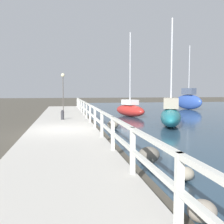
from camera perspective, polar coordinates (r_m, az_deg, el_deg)
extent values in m
plane|color=#4C473D|center=(12.49, -10.62, -4.69)|extent=(120.00, 120.00, 0.00)
cube|color=beige|center=(12.47, -10.63, -4.19)|extent=(3.20, 36.00, 0.22)
cube|color=silver|center=(3.63, 14.39, -16.35)|extent=(0.10, 0.10, 1.02)
cube|color=silver|center=(5.72, 4.50, -8.39)|extent=(0.10, 0.10, 1.02)
cube|color=silver|center=(7.93, 0.17, -4.68)|extent=(0.10, 0.10, 1.02)
cube|color=silver|center=(10.19, -2.23, -2.59)|extent=(0.10, 0.10, 1.02)
cube|color=silver|center=(12.47, -3.76, -1.25)|extent=(0.10, 0.10, 1.02)
cube|color=silver|center=(14.76, -4.81, -0.33)|extent=(0.10, 0.10, 1.02)
cube|color=silver|center=(17.06, -5.58, 0.34)|extent=(0.10, 0.10, 1.02)
cube|color=silver|center=(19.36, -6.17, 0.85)|extent=(0.10, 0.10, 1.02)
cube|color=silver|center=(21.67, -6.63, 1.26)|extent=(0.10, 0.10, 1.02)
cube|color=silver|center=(23.97, -7.00, 1.58)|extent=(0.10, 0.10, 1.02)
cube|color=silver|center=(26.28, -7.31, 1.85)|extent=(0.10, 0.10, 1.02)
cube|color=silver|center=(28.59, -7.57, 2.08)|extent=(0.10, 0.10, 1.02)
cube|color=silver|center=(12.43, -3.77, 0.89)|extent=(0.09, 32.50, 0.08)
cube|color=silver|center=(12.47, -3.76, -1.25)|extent=(0.09, 32.50, 0.08)
ellipsoid|color=gray|center=(6.27, 15.59, -12.79)|extent=(0.42, 0.37, 0.31)
ellipsoid|color=gray|center=(4.52, 19.02, -19.70)|extent=(0.46, 0.41, 0.35)
ellipsoid|color=#666056|center=(7.50, 8.06, -9.20)|extent=(0.60, 0.54, 0.45)
ellipsoid|color=slate|center=(13.79, 0.20, -2.78)|extent=(0.60, 0.54, 0.45)
cylinder|color=#333338|center=(16.51, -10.73, -0.78)|extent=(0.20, 0.20, 0.49)
sphere|color=#333338|center=(16.49, -10.75, 0.18)|extent=(0.18, 0.18, 0.18)
cylinder|color=#514C47|center=(21.80, -10.59, 3.70)|extent=(0.07, 0.07, 2.90)
sphere|color=beige|center=(21.84, -10.65, 7.90)|extent=(0.30, 0.30, 0.30)
ellipsoid|color=#2D4C9E|center=(29.22, 16.32, 2.12)|extent=(2.16, 3.74, 1.58)
cube|color=#4C566B|center=(29.19, 16.37, 4.34)|extent=(1.17, 1.62, 0.69)
cylinder|color=silver|center=(29.27, 16.47, 8.72)|extent=(0.09, 0.09, 5.16)
ellipsoid|color=#1E707A|center=(15.25, 12.65, -1.07)|extent=(2.77, 4.58, 1.02)
cube|color=#9E937F|center=(15.19, 12.70, 1.93)|extent=(1.33, 1.74, 0.58)
cylinder|color=silver|center=(15.24, 12.85, 10.24)|extent=(0.09, 0.09, 5.00)
ellipsoid|color=red|center=(20.42, 3.92, 0.33)|extent=(2.27, 3.68, 0.91)
cube|color=silver|center=(20.38, 3.93, 2.15)|extent=(1.20, 1.47, 0.39)
cylinder|color=silver|center=(20.43, 3.97, 9.34)|extent=(0.09, 0.09, 5.51)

